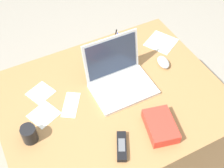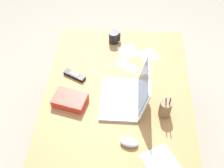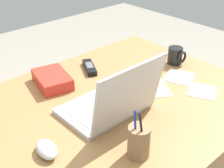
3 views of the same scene
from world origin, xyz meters
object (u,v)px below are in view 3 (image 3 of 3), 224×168
(cordless_phone, at_px, (89,67))
(pen_holder, at_px, (139,141))
(snack_bag, at_px, (52,80))
(laptop, at_px, (112,103))
(computer_mouse, at_px, (46,149))
(coffee_mug_white, at_px, (176,56))

(cordless_phone, bearing_deg, pen_holder, 65.44)
(pen_holder, bearing_deg, snack_bag, -94.70)
(laptop, distance_m, cordless_phone, 0.40)
(computer_mouse, bearing_deg, coffee_mug_white, -162.27)
(computer_mouse, bearing_deg, pen_holder, 145.28)
(coffee_mug_white, xyz_separation_m, pen_holder, (0.63, 0.33, 0.01))
(computer_mouse, xyz_separation_m, snack_bag, (-0.26, -0.37, 0.01))
(cordless_phone, distance_m, snack_bag, 0.22)
(snack_bag, bearing_deg, computer_mouse, 54.71)
(computer_mouse, distance_m, coffee_mug_white, 0.85)
(cordless_phone, bearing_deg, snack_bag, 1.34)
(laptop, distance_m, pen_holder, 0.24)
(laptop, height_order, snack_bag, laptop)
(laptop, distance_m, snack_bag, 0.35)
(computer_mouse, relative_size, pen_holder, 0.58)
(cordless_phone, distance_m, pen_holder, 0.63)
(computer_mouse, height_order, cordless_phone, computer_mouse)
(pen_holder, bearing_deg, laptop, -111.53)
(computer_mouse, bearing_deg, cordless_phone, -133.04)
(coffee_mug_white, relative_size, snack_bag, 0.44)
(cordless_phone, xyz_separation_m, snack_bag, (0.22, 0.01, 0.01))
(laptop, height_order, pen_holder, laptop)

